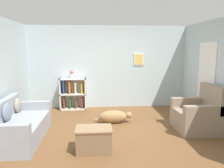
# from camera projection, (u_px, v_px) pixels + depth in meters

# --- Properties ---
(ground_plane) EXTENTS (14.00, 14.00, 0.00)m
(ground_plane) POSITION_uv_depth(u_px,v_px,m) (113.00, 132.00, 5.00)
(ground_plane) COLOR brown
(wall_back) EXTENTS (5.60, 0.13, 2.60)m
(wall_back) POSITION_uv_depth(u_px,v_px,m) (108.00, 67.00, 7.00)
(wall_back) COLOR silver
(wall_back) RESTS_ON ground_plane
(wall_right) EXTENTS (0.16, 5.00, 2.60)m
(wall_right) POSITION_uv_depth(u_px,v_px,m) (224.00, 75.00, 5.00)
(wall_right) COLOR silver
(wall_right) RESTS_ON ground_plane
(couch) EXTENTS (0.90, 1.82, 0.82)m
(couch) POSITION_uv_depth(u_px,v_px,m) (17.00, 126.00, 4.54)
(couch) COLOR #9399A3
(couch) RESTS_ON ground_plane
(bookshelf) EXTENTS (0.81, 0.34, 0.98)m
(bookshelf) POSITION_uv_depth(u_px,v_px,m) (73.00, 94.00, 6.83)
(bookshelf) COLOR silver
(bookshelf) RESTS_ON ground_plane
(recliner_chair) EXTENTS (0.92, 0.97, 1.06)m
(recliner_chair) POSITION_uv_depth(u_px,v_px,m) (199.00, 115.00, 5.06)
(recliner_chair) COLOR gray
(recliner_chair) RESTS_ON ground_plane
(coffee_table) EXTENTS (0.66, 0.46, 0.45)m
(coffee_table) POSITION_uv_depth(u_px,v_px,m) (94.00, 139.00, 4.04)
(coffee_table) COLOR #846647
(coffee_table) RESTS_ON ground_plane
(dog) EXTENTS (1.00, 0.30, 0.33)m
(dog) POSITION_uv_depth(u_px,v_px,m) (114.00, 117.00, 5.58)
(dog) COLOR #9E7A4C
(dog) RESTS_ON ground_plane
(vase) EXTENTS (0.14, 0.14, 0.27)m
(vase) POSITION_uv_depth(u_px,v_px,m) (72.00, 73.00, 6.71)
(vase) COLOR silver
(vase) RESTS_ON bookshelf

